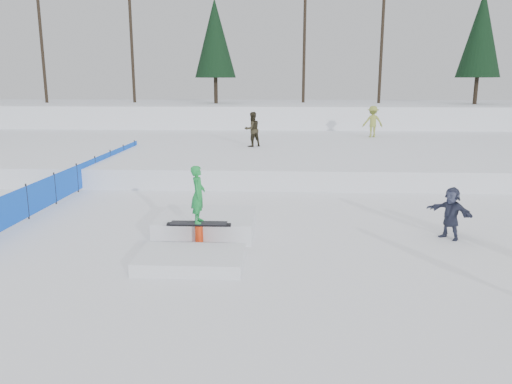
{
  "coord_description": "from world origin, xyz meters",
  "views": [
    {
      "loc": [
        1.17,
        -11.54,
        4.12
      ],
      "look_at": [
        0.5,
        2.0,
        1.1
      ],
      "focal_mm": 35.0,
      "sensor_mm": 36.0,
      "label": 1
    }
  ],
  "objects_px": {
    "spectator_dark": "(451,213)",
    "jib_rail_feature": "(203,230)",
    "walker_olive": "(252,129)",
    "walker_ygreen": "(373,122)",
    "safety_fence": "(77,178)"
  },
  "relations": [
    {
      "from": "walker_olive",
      "to": "walker_ygreen",
      "type": "height_order",
      "value": "walker_ygreen"
    },
    {
      "from": "walker_olive",
      "to": "jib_rail_feature",
      "type": "relative_size",
      "value": 0.41
    },
    {
      "from": "walker_ygreen",
      "to": "walker_olive",
      "type": "bearing_deg",
      "value": 30.86
    },
    {
      "from": "walker_olive",
      "to": "walker_ygreen",
      "type": "relative_size",
      "value": 0.95
    },
    {
      "from": "safety_fence",
      "to": "spectator_dark",
      "type": "bearing_deg",
      "value": -22.77
    },
    {
      "from": "walker_olive",
      "to": "walker_ygreen",
      "type": "xyz_separation_m",
      "value": [
        7.02,
        4.87,
        0.04
      ]
    },
    {
      "from": "walker_ygreen",
      "to": "spectator_dark",
      "type": "xyz_separation_m",
      "value": [
        -1.01,
        -17.6,
        -1.04
      ]
    },
    {
      "from": "safety_fence",
      "to": "walker_ygreen",
      "type": "bearing_deg",
      "value": 43.33
    },
    {
      "from": "spectator_dark",
      "to": "walker_olive",
      "type": "bearing_deg",
      "value": 163.65
    },
    {
      "from": "walker_olive",
      "to": "spectator_dark",
      "type": "bearing_deg",
      "value": 81.96
    },
    {
      "from": "walker_olive",
      "to": "spectator_dark",
      "type": "relative_size",
      "value": 1.27
    },
    {
      "from": "spectator_dark",
      "to": "jib_rail_feature",
      "type": "xyz_separation_m",
      "value": [
        -6.55,
        -0.59,
        -0.4
      ]
    },
    {
      "from": "spectator_dark",
      "to": "jib_rail_feature",
      "type": "bearing_deg",
      "value": -126.48
    },
    {
      "from": "safety_fence",
      "to": "walker_olive",
      "type": "height_order",
      "value": "walker_olive"
    },
    {
      "from": "walker_ygreen",
      "to": "jib_rail_feature",
      "type": "height_order",
      "value": "walker_ygreen"
    }
  ]
}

